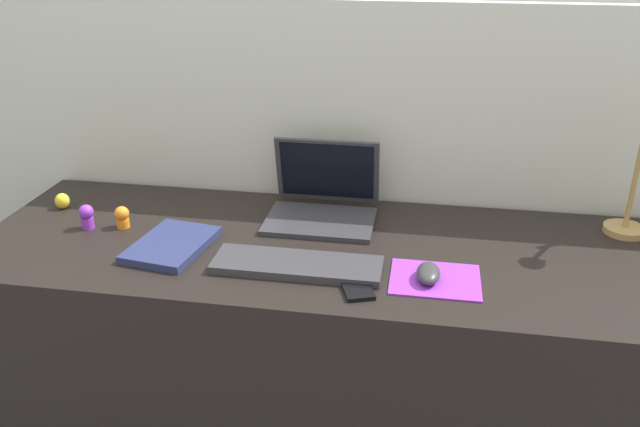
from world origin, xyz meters
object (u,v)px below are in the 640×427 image
at_px(keyboard, 297,265).
at_px(toy_figurine_purple, 87,216).
at_px(mouse, 428,273).
at_px(laptop, 323,198).
at_px(toy_figurine_yellow, 62,201).
at_px(desk_lamp, 640,177).
at_px(cell_phone, 356,285).
at_px(notebook_pad, 172,245).
at_px(toy_figurine_orange, 122,217).

distance_m(keyboard, toy_figurine_purple, 0.62).
xyz_separation_m(keyboard, mouse, (0.31, -0.01, 0.01)).
bearing_deg(laptop, keyboard, -91.92).
bearing_deg(toy_figurine_yellow, mouse, -13.10).
height_order(laptop, desk_lamp, desk_lamp).
distance_m(laptop, toy_figurine_purple, 0.65).
bearing_deg(laptop, desk_lamp, -0.33).
bearing_deg(desk_lamp, toy_figurine_yellow, -177.38).
distance_m(laptop, cell_phone, 0.41).
bearing_deg(cell_phone, mouse, -0.58).
bearing_deg(laptop, notebook_pad, -142.77).
xyz_separation_m(cell_phone, notebook_pad, (-0.49, 0.12, 0.01)).
xyz_separation_m(toy_figurine_yellow, toy_figurine_purple, (0.14, -0.11, 0.01)).
height_order(desk_lamp, toy_figurine_orange, desk_lamp).
bearing_deg(toy_figurine_purple, laptop, 17.15).
relative_size(notebook_pad, toy_figurine_yellow, 5.21).
height_order(notebook_pad, toy_figurine_purple, toy_figurine_purple).
xyz_separation_m(laptop, cell_phone, (0.14, -0.38, -0.05)).
relative_size(laptop, keyboard, 0.73).
relative_size(laptop, toy_figurine_orange, 4.93).
bearing_deg(keyboard, laptop, 88.08).
distance_m(keyboard, toy_figurine_yellow, 0.79).
bearing_deg(notebook_pad, toy_figurine_orange, 159.84).
height_order(notebook_pad, toy_figurine_yellow, toy_figurine_yellow).
bearing_deg(desk_lamp, cell_phone, -151.04).
bearing_deg(keyboard, notebook_pad, 171.32).
bearing_deg(mouse, keyboard, 178.81).
height_order(desk_lamp, toy_figurine_yellow, desk_lamp).
xyz_separation_m(laptop, desk_lamp, (0.82, -0.00, 0.12)).
height_order(toy_figurine_yellow, toy_figurine_orange, toy_figurine_orange).
relative_size(keyboard, toy_figurine_orange, 6.73).
xyz_separation_m(desk_lamp, toy_figurine_orange, (-1.35, -0.16, -0.14)).
distance_m(notebook_pad, toy_figurine_yellow, 0.45).
relative_size(mouse, toy_figurine_yellow, 2.08).
xyz_separation_m(mouse, notebook_pad, (-0.65, 0.06, -0.01)).
xyz_separation_m(cell_phone, toy_figurine_orange, (-0.67, 0.21, 0.03)).
xyz_separation_m(keyboard, toy_figurine_purple, (-0.61, 0.13, 0.03)).
distance_m(laptop, toy_figurine_yellow, 0.77).
distance_m(mouse, toy_figurine_yellow, 1.09).
height_order(laptop, keyboard, laptop).
bearing_deg(mouse, notebook_pad, 174.89).
bearing_deg(toy_figurine_yellow, toy_figurine_purple, -39.34).
distance_m(desk_lamp, toy_figurine_purple, 1.46).
bearing_deg(toy_figurine_yellow, cell_phone, -18.67).
relative_size(mouse, toy_figurine_orange, 1.58).
distance_m(mouse, cell_phone, 0.17).
bearing_deg(cell_phone, toy_figurine_purple, 146.22).
distance_m(toy_figurine_yellow, toy_figurine_orange, 0.25).
relative_size(mouse, cell_phone, 0.75).
height_order(toy_figurine_purple, toy_figurine_orange, toy_figurine_purple).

